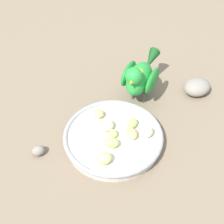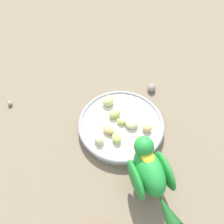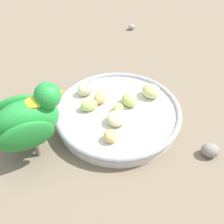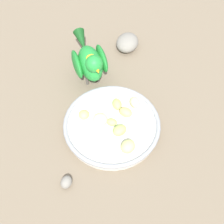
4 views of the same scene
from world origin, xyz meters
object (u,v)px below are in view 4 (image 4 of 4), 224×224
(apple_piece_5, at_px, (124,112))
(apple_piece_2, at_px, (82,115))
(apple_piece_1, at_px, (98,120))
(apple_piece_0, at_px, (110,122))
(apple_piece_6, at_px, (118,130))
(rock_large, at_px, (126,43))
(feeding_bowl, at_px, (110,126))
(pebble_0, at_px, (65,182))
(parrot, at_px, (88,61))
(apple_piece_7, at_px, (116,104))
(apple_piece_4, at_px, (126,146))
(apple_piece_3, at_px, (133,102))

(apple_piece_5, bearing_deg, apple_piece_2, -179.50)
(apple_piece_1, height_order, apple_piece_5, apple_piece_1)
(apple_piece_0, bearing_deg, apple_piece_6, -56.74)
(apple_piece_6, xyz_separation_m, rock_large, (0.05, 0.31, -0.01))
(feeding_bowl, height_order, pebble_0, feeding_bowl)
(apple_piece_6, height_order, parrot, parrot)
(apple_piece_7, bearing_deg, apple_piece_4, -82.47)
(feeding_bowl, height_order, apple_piece_3, apple_piece_3)
(apple_piece_0, xyz_separation_m, parrot, (-0.05, 0.16, 0.04))
(rock_large, xyz_separation_m, pebble_0, (-0.17, -0.42, -0.01))
(apple_piece_0, bearing_deg, apple_piece_5, 36.60)
(apple_piece_0, distance_m, apple_piece_1, 0.03)
(apple_piece_0, relative_size, apple_piece_1, 0.69)
(apple_piece_5, bearing_deg, apple_piece_1, -163.24)
(pebble_0, bearing_deg, apple_piece_3, 48.37)
(apple_piece_2, height_order, apple_piece_5, same)
(apple_piece_0, height_order, apple_piece_1, apple_piece_1)
(apple_piece_6, distance_m, apple_piece_7, 0.08)
(feeding_bowl, xyz_separation_m, apple_piece_6, (0.02, -0.03, 0.02))
(apple_piece_5, bearing_deg, apple_piece_7, 127.05)
(parrot, height_order, pebble_0, parrot)
(apple_piece_3, height_order, parrot, parrot)
(feeding_bowl, xyz_separation_m, apple_piece_5, (0.04, 0.03, 0.02))
(apple_piece_5, bearing_deg, rock_large, 83.80)
(apple_piece_1, distance_m, apple_piece_4, 0.10)
(apple_piece_4, xyz_separation_m, parrot, (-0.08, 0.23, 0.04))
(apple_piece_4, height_order, apple_piece_7, apple_piece_4)
(apple_piece_0, relative_size, apple_piece_7, 0.78)
(apple_piece_3, xyz_separation_m, apple_piece_6, (-0.04, -0.08, -0.00))
(apple_piece_1, height_order, apple_piece_3, apple_piece_3)
(apple_piece_2, height_order, rock_large, same)
(feeding_bowl, distance_m, apple_piece_3, 0.08)
(apple_piece_2, bearing_deg, apple_piece_4, -44.19)
(parrot, bearing_deg, rock_large, 123.10)
(apple_piece_0, relative_size, apple_piece_5, 0.75)
(rock_large, height_order, pebble_0, rock_large)
(apple_piece_2, bearing_deg, apple_piece_5, 0.50)
(apple_piece_1, distance_m, apple_piece_2, 0.04)
(apple_piece_5, bearing_deg, feeding_bowl, -143.56)
(apple_piece_2, bearing_deg, rock_large, 63.18)
(pebble_0, bearing_deg, apple_piece_4, 25.49)
(pebble_0, bearing_deg, apple_piece_0, 51.71)
(apple_piece_2, relative_size, apple_piece_7, 0.80)
(feeding_bowl, distance_m, apple_piece_7, 0.06)
(apple_piece_3, height_order, rock_large, apple_piece_3)
(apple_piece_5, bearing_deg, apple_piece_3, 46.39)
(apple_piece_2, relative_size, apple_piece_4, 0.72)
(apple_piece_2, bearing_deg, parrot, 81.52)
(apple_piece_3, distance_m, apple_piece_5, 0.04)
(apple_piece_0, height_order, apple_piece_2, apple_piece_2)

